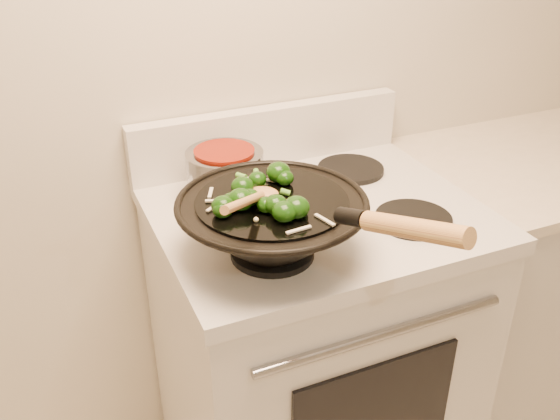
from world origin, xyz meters
name	(u,v)px	position (x,y,z in m)	size (l,w,h in m)	color
stove	(311,348)	(-0.02, 1.17, 0.47)	(0.78, 0.67, 1.08)	silver
counter_unit	(518,283)	(0.75, 1.20, 0.46)	(0.83, 0.62, 0.91)	silver
wok	(274,223)	(-0.20, 1.02, 1.00)	(0.40, 0.65, 0.26)	black
stirfry	(261,196)	(-0.23, 1.01, 1.07)	(0.21, 0.27, 0.05)	black
wooden_spoon	(254,198)	(-0.26, 0.98, 1.09)	(0.20, 0.26, 0.12)	#AC7A44
saucepan	(225,171)	(-0.20, 1.32, 0.99)	(0.19, 0.31, 0.11)	gray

